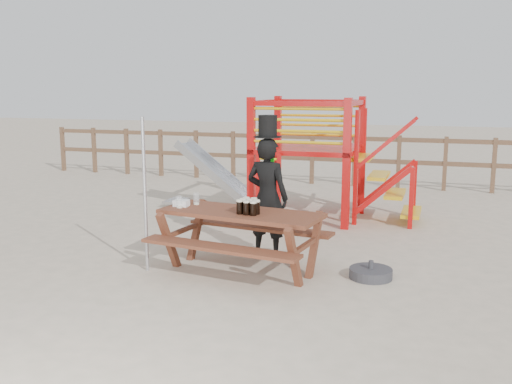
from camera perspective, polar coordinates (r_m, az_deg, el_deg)
name	(u,v)px	position (r m, az deg, el deg)	size (l,w,h in m)	color
ground	(224,276)	(7.00, -3.22, -8.37)	(60.00, 60.00, 0.00)	#C5B199
back_fence	(333,154)	(13.47, 7.72, 3.82)	(15.09, 0.09, 1.20)	brown
playground_fort	(304,156)	(10.09, 4.85, 3.63)	(4.71, 1.84, 2.10)	#BB0D0C
picnic_table	(241,234)	(7.01, -1.54, -4.20)	(2.15, 1.63, 0.77)	brown
man_with_hat	(267,194)	(7.60, 1.15, -0.21)	(0.64, 0.47, 1.90)	black
metal_pole	(145,195)	(7.08, -11.04, -0.34)	(0.04, 0.04, 1.91)	#B2B2B7
parasol_base	(371,273)	(7.03, 11.40, -7.96)	(0.51, 0.51, 0.22)	#323237
paper_bag	(181,203)	(7.29, -7.47, -1.11)	(0.18, 0.14, 0.08)	white
stout_pints	(249,206)	(6.81, -0.74, -1.44)	(0.28, 0.29, 0.17)	black
empty_glasses	(188,201)	(7.28, -6.82, -0.88)	(0.20, 0.34, 0.15)	silver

